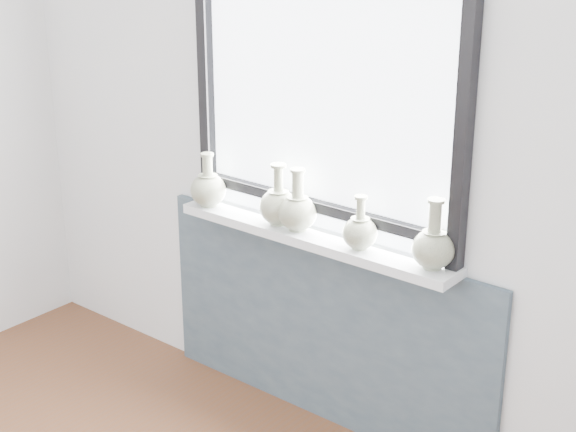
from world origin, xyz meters
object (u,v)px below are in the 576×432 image
Objects in this scene: vase_b at (278,205)px; vase_e at (433,246)px; vase_c at (298,210)px; vase_d at (360,231)px; vase_a at (208,188)px; windowsill at (313,237)px.

vase_b is 0.97× the size of vase_e.
vase_c is 0.97× the size of vase_e.
vase_b is 1.20× the size of vase_d.
vase_e is at bearing 1.08° from vase_c.
vase_d is at bearing -177.14° from vase_e.
vase_a is at bearing -178.47° from vase_e.
vase_c is 1.21× the size of vase_d.
vase_b is at bearing 177.21° from vase_c.
vase_e reaches higher than windowsill.
vase_b is 0.42m from vase_d.
vase_d is at bearing -3.57° from windowsill.
windowsill is 0.57m from vase_a.
vase_e reaches higher than vase_a.
windowsill is 0.21m from vase_b.
vase_b reaches higher than windowsill.
vase_d is at bearing 1.01° from vase_a.
vase_c is at bearing 2.11° from vase_a.
windowsill is 0.13m from vase_c.
vase_d is (0.24, -0.02, 0.09)m from windowsill.
vase_c is at bearing -2.79° from vase_b.
vase_a is 0.80m from vase_d.
vase_d is (0.80, 0.01, -0.01)m from vase_a.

